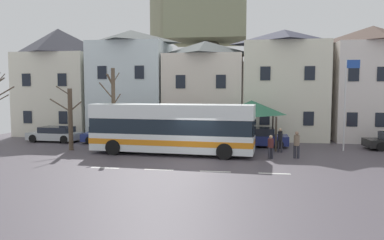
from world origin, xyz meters
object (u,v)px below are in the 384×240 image
at_px(townhouse_03, 283,84).
at_px(pedestrian_02, 271,146).
at_px(transit_bus, 172,129).
at_px(hilltop_castle, 208,72).
at_px(parked_car_02, 259,137).
at_px(public_bench, 260,137).
at_px(parked_car_03, 111,135).
at_px(flagpole, 346,97).
at_px(townhouse_02, 205,89).
at_px(pedestrian_01, 280,139).
at_px(pedestrian_00, 297,144).
at_px(townhouse_04, 371,84).
at_px(parked_car_00, 55,134).
at_px(townhouse_01, 132,83).
at_px(bare_tree_00, 70,118).
at_px(bus_shelter, 252,108).
at_px(townhouse_00, 59,82).
at_px(bare_tree_02, 113,108).

height_order(townhouse_03, pedestrian_02, townhouse_03).
bearing_deg(transit_bus, hilltop_castle, 96.12).
relative_size(parked_car_02, public_bench, 2.43).
bearing_deg(parked_car_03, flagpole, -8.82).
height_order(townhouse_02, flagpole, townhouse_02).
height_order(pedestrian_01, flagpole, flagpole).
distance_m(pedestrian_02, public_bench, 6.86).
bearing_deg(pedestrian_00, townhouse_04, 53.07).
bearing_deg(parked_car_00, townhouse_01, -130.45).
height_order(hilltop_castle, public_bench, hilltop_castle).
relative_size(townhouse_03, townhouse_04, 0.99).
height_order(townhouse_01, pedestrian_00, townhouse_01).
distance_m(pedestrian_01, public_bench, 4.54).
bearing_deg(townhouse_03, pedestrian_01, -96.30).
relative_size(townhouse_03, bare_tree_00, 2.09).
distance_m(hilltop_castle, flagpole, 31.26).
height_order(public_bench, bare_tree_00, bare_tree_00).
distance_m(pedestrian_01, pedestrian_02, 2.61).
height_order(parked_car_00, bare_tree_00, bare_tree_00).
height_order(pedestrian_01, bare_tree_00, bare_tree_00).
distance_m(pedestrian_02, flagpole, 7.18).
bearing_deg(townhouse_03, parked_car_03, -159.04).
bearing_deg(bare_tree_00, parked_car_00, 130.73).
distance_m(townhouse_03, pedestrian_00, 10.59).
xyz_separation_m(hilltop_castle, bus_shelter, (6.26, -27.82, -3.86)).
xyz_separation_m(townhouse_00, parked_car_03, (6.86, -4.82, -4.28)).
xyz_separation_m(townhouse_00, bus_shelter, (17.89, -5.42, -2.04)).
bearing_deg(townhouse_01, hilltop_castle, 78.07).
relative_size(pedestrian_02, bare_tree_00, 0.33).
xyz_separation_m(parked_car_00, bare_tree_02, (6.30, -3.45, 2.38)).
bearing_deg(pedestrian_02, hilltop_castle, 102.89).
relative_size(parked_car_00, parked_car_02, 1.03).
height_order(flagpole, bare_tree_00, flagpole).
bearing_deg(townhouse_02, parked_car_03, -141.70).
xyz_separation_m(pedestrian_01, flagpole, (4.52, 1.42, 2.76)).
bearing_deg(parked_car_00, townhouse_03, -161.08).
xyz_separation_m(bus_shelter, parked_car_02, (0.57, 0.45, -2.22)).
xyz_separation_m(transit_bus, pedestrian_02, (6.31, -0.79, -0.83)).
bearing_deg(pedestrian_01, townhouse_03, 83.70).
bearing_deg(pedestrian_00, parked_car_02, 115.86).
bearing_deg(pedestrian_02, townhouse_02, 116.50).
bearing_deg(bus_shelter, townhouse_04, 28.97).
height_order(parked_car_02, parked_car_03, parked_car_02).
bearing_deg(pedestrian_00, public_bench, 107.75).
relative_size(townhouse_04, bare_tree_00, 2.11).
bearing_deg(pedestrian_02, parked_car_03, 157.28).
distance_m(townhouse_02, bare_tree_00, 12.64).
xyz_separation_m(hilltop_castle, public_bench, (6.96, -25.48, -6.29)).
height_order(townhouse_02, bare_tree_02, townhouse_02).
distance_m(townhouse_03, public_bench, 5.89).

